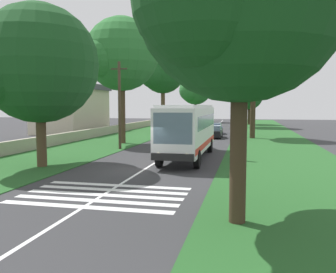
# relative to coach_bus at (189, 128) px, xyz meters

# --- Properties ---
(ground) EXTENTS (160.00, 160.00, 0.00)m
(ground) POSITION_rel_coach_bus_xyz_m (-5.58, 1.80, -2.15)
(ground) COLOR #333335
(grass_verge_left) EXTENTS (120.00, 8.00, 0.04)m
(grass_verge_left) POSITION_rel_coach_bus_xyz_m (9.42, 10.00, -2.13)
(grass_verge_left) COLOR #235623
(grass_verge_left) RESTS_ON ground
(grass_verge_right) EXTENTS (120.00, 8.00, 0.04)m
(grass_verge_right) POSITION_rel_coach_bus_xyz_m (9.42, -6.40, -2.13)
(grass_verge_right) COLOR #235623
(grass_verge_right) RESTS_ON ground
(centre_line) EXTENTS (110.00, 0.16, 0.01)m
(centre_line) POSITION_rel_coach_bus_xyz_m (9.42, 1.80, -2.14)
(centre_line) COLOR silver
(centre_line) RESTS_ON ground
(coach_bus) EXTENTS (11.16, 2.62, 3.73)m
(coach_bus) POSITION_rel_coach_bus_xyz_m (0.00, 0.00, 0.00)
(coach_bus) COLOR white
(coach_bus) RESTS_ON ground
(zebra_crossing) EXTENTS (4.05, 6.80, 0.01)m
(zebra_crossing) POSITION_rel_coach_bus_xyz_m (-11.00, 1.80, -2.14)
(zebra_crossing) COLOR silver
(zebra_crossing) RESTS_ON ground
(trailing_car_0) EXTENTS (4.30, 1.78, 1.43)m
(trailing_car_0) POSITION_rel_coach_bus_xyz_m (16.35, -0.28, -1.48)
(trailing_car_0) COLOR black
(trailing_car_0) RESTS_ON ground
(trailing_car_1) EXTENTS (4.30, 1.78, 1.43)m
(trailing_car_1) POSITION_rel_coach_bus_xyz_m (22.23, 0.17, -1.48)
(trailing_car_1) COLOR navy
(trailing_car_1) RESTS_ON ground
(trailing_minibus_0) EXTENTS (6.00, 2.14, 2.53)m
(trailing_minibus_0) POSITION_rel_coach_bus_xyz_m (29.96, 3.31, -0.60)
(trailing_minibus_0) COLOR #CC4C33
(trailing_minibus_0) RESTS_ON ground
(roadside_tree_left_0) EXTENTS (8.01, 7.02, 9.64)m
(roadside_tree_left_0) POSITION_rel_coach_bus_xyz_m (-5.34, 8.22, 3.86)
(roadside_tree_left_0) COLOR #4C3826
(roadside_tree_left_0) RESTS_ON grass_verge_left
(roadside_tree_left_1) EXTENTS (7.71, 6.33, 11.72)m
(roadside_tree_left_1) POSITION_rel_coach_bus_xyz_m (25.84, 8.12, 6.24)
(roadside_tree_left_1) COLOR brown
(roadside_tree_left_1) RESTS_ON grass_verge_left
(roadside_tree_left_2) EXTENTS (8.24, 7.21, 11.07)m
(roadside_tree_left_2) POSITION_rel_coach_bus_xyz_m (54.85, 7.58, 5.19)
(roadside_tree_left_2) COLOR #4C3826
(roadside_tree_left_2) RESTS_ON grass_verge_left
(roadside_tree_left_3) EXTENTS (7.90, 7.07, 12.13)m
(roadside_tree_left_3) POSITION_rel_coach_bus_xyz_m (8.39, 8.01, 6.33)
(roadside_tree_left_3) COLOR #4C3826
(roadside_tree_left_3) RESTS_ON grass_verge_left
(roadside_tree_right_0) EXTENTS (6.89, 5.73, 11.15)m
(roadside_tree_right_0) POSITION_rel_coach_bus_xyz_m (16.80, -4.48, 5.99)
(roadside_tree_right_0) COLOR #3D2D1E
(roadside_tree_right_0) RESTS_ON grass_verge_right
(roadside_tree_right_1) EXTENTS (7.61, 6.46, 10.19)m
(roadside_tree_right_1) POSITION_rel_coach_bus_xyz_m (-13.22, -3.61, 4.68)
(roadside_tree_right_1) COLOR #3D2D1E
(roadside_tree_right_1) RESTS_ON grass_verge_right
(roadside_tree_right_2) EXTENTS (6.22, 5.11, 8.01)m
(roadside_tree_right_2) POSITION_rel_coach_bus_xyz_m (46.18, -4.18, 3.20)
(roadside_tree_right_2) COLOR #3D2D1E
(roadside_tree_right_2) RESTS_ON grass_verge_right
(roadside_tree_right_3) EXTENTS (8.25, 6.92, 11.40)m
(roadside_tree_right_3) POSITION_rel_coach_bus_xyz_m (37.27, -3.36, 5.64)
(roadside_tree_right_3) COLOR #4C3826
(roadside_tree_right_3) RESTS_ON grass_verge_right
(utility_pole) EXTENTS (0.24, 1.40, 7.31)m
(utility_pole) POSITION_rel_coach_bus_xyz_m (3.79, 6.51, 1.69)
(utility_pole) COLOR #473828
(utility_pole) RESTS_ON grass_verge_left
(roadside_wall) EXTENTS (70.00, 0.40, 1.01)m
(roadside_wall) POSITION_rel_coach_bus_xyz_m (14.42, 13.40, -1.60)
(roadside_wall) COLOR #B2A893
(roadside_wall) RESTS_ON grass_verge_left
(roadside_building) EXTENTS (12.19, 6.83, 6.66)m
(roadside_building) POSITION_rel_coach_bus_xyz_m (20.54, 19.60, 1.23)
(roadside_building) COLOR beige
(roadside_building) RESTS_ON ground
(pedestrian) EXTENTS (0.34, 0.34, 1.69)m
(pedestrian) POSITION_rel_coach_bus_xyz_m (-0.55, -3.56, -1.24)
(pedestrian) COLOR #26262D
(pedestrian) RESTS_ON grass_verge_right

